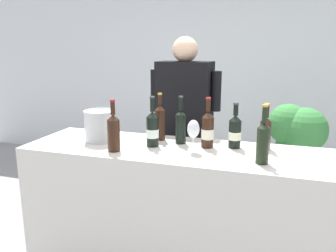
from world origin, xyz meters
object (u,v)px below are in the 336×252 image
object	(u,v)px
ice_bucket	(100,126)
wine_bottle_5	(265,131)
wine_glass	(193,130)
potted_shrub	(296,149)
wine_bottle_1	(235,131)
person_server	(184,145)
wine_bottle_7	(263,142)
wine_bottle_6	(181,126)
wine_bottle_0	(152,129)
wine_bottle_4	(114,132)
wine_bottle_3	(160,121)
wine_bottle_2	(208,130)

from	to	relation	value
ice_bucket	wine_bottle_5	bearing A→B (deg)	7.82
wine_glass	potted_shrub	bearing A→B (deg)	62.27
wine_bottle_1	ice_bucket	xyz separation A→B (m)	(-0.93, -0.12, 0.00)
person_server	potted_shrub	distance (m)	1.19
wine_bottle_7	wine_bottle_6	bearing A→B (deg)	154.65
wine_bottle_1	potted_shrub	size ratio (longest dim) A/B	0.27
wine_bottle_0	wine_bottle_6	size ratio (longest dim) A/B	1.03
wine_bottle_1	wine_bottle_4	world-z (taller)	wine_bottle_4
ice_bucket	wine_glass	bearing A→B (deg)	-4.73
wine_bottle_0	wine_bottle_5	xyz separation A→B (m)	(0.73, 0.16, -0.00)
wine_bottle_5	person_server	distance (m)	0.81
wine_bottle_1	wine_bottle_7	world-z (taller)	wine_bottle_7
wine_bottle_3	wine_bottle_7	xyz separation A→B (m)	(0.73, -0.31, -0.01)
wine_bottle_5	potted_shrub	bearing A→B (deg)	76.46
wine_bottle_2	person_server	distance (m)	0.62
wine_glass	wine_bottle_7	bearing A→B (deg)	-12.15
wine_bottle_4	person_server	xyz separation A→B (m)	(0.27, 0.75, -0.27)
wine_bottle_2	person_server	bearing A→B (deg)	120.77
wine_bottle_2	wine_bottle_4	distance (m)	0.62
wine_bottle_1	person_server	bearing A→B (deg)	136.70
wine_glass	person_server	bearing A→B (deg)	109.79
wine_bottle_6	ice_bucket	bearing A→B (deg)	-168.43
person_server	potted_shrub	size ratio (longest dim) A/B	1.54
wine_bottle_4	wine_bottle_6	size ratio (longest dim) A/B	1.01
wine_bottle_3	potted_shrub	world-z (taller)	wine_bottle_3
wine_bottle_5	potted_shrub	size ratio (longest dim) A/B	0.27
wine_bottle_5	wine_bottle_2	bearing A→B (deg)	-168.09
wine_bottle_0	wine_bottle_1	bearing A→B (deg)	14.14
wine_bottle_6	potted_shrub	bearing A→B (deg)	54.45
wine_bottle_7	potted_shrub	distance (m)	1.53
wine_bottle_4	ice_bucket	world-z (taller)	wine_bottle_4
wine_bottle_0	wine_bottle_5	size ratio (longest dim) A/B	1.12
wine_bottle_3	wine_bottle_4	xyz separation A→B (m)	(-0.19, -0.35, -0.01)
wine_glass	ice_bucket	size ratio (longest dim) A/B	0.94
ice_bucket	person_server	distance (m)	0.78
ice_bucket	person_server	bearing A→B (deg)	49.86
wine_bottle_5	ice_bucket	size ratio (longest dim) A/B	1.36
wine_bottle_4	wine_glass	xyz separation A→B (m)	(0.49, 0.13, 0.02)
wine_bottle_7	potted_shrub	bearing A→B (deg)	79.11
wine_bottle_1	person_server	distance (m)	0.68
wine_bottle_5	ice_bucket	bearing A→B (deg)	-172.18
wine_bottle_3	person_server	bearing A→B (deg)	79.29
wine_bottle_1	wine_bottle_7	size ratio (longest dim) A/B	0.88
ice_bucket	wine_bottle_6	bearing A→B (deg)	11.57
wine_bottle_5	person_server	world-z (taller)	person_server
wine_bottle_2	wine_bottle_5	world-z (taller)	wine_bottle_2
wine_bottle_5	wine_bottle_7	size ratio (longest dim) A/B	0.88
wine_bottle_2	wine_bottle_3	world-z (taller)	wine_bottle_3
wine_bottle_3	potted_shrub	xyz separation A→B (m)	(1.00, 1.12, -0.44)
person_server	wine_bottle_5	bearing A→B (deg)	-31.70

